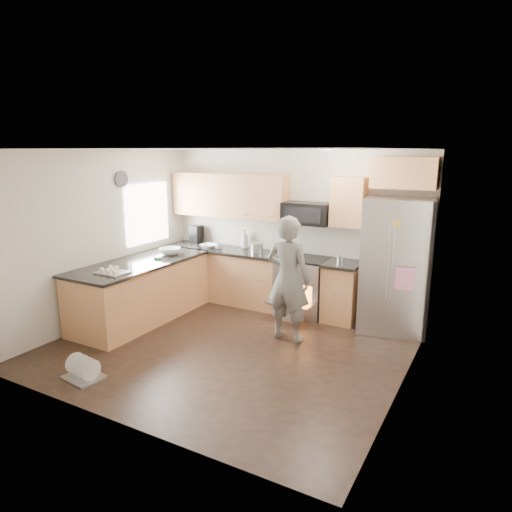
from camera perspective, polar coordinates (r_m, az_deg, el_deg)
The scene contains 8 objects.
ground at distance 6.27m, azimuth -3.44°, elevation -11.28°, with size 4.50×4.50×0.00m, color black.
room_shell at distance 5.82m, azimuth -3.89°, elevation 4.05°, with size 4.54×4.04×2.62m.
back_cabinet_run at distance 7.69m, azimuth -0.29°, elevation 0.91°, with size 4.45×0.64×2.50m.
peninsula at distance 7.31m, azimuth -14.13°, elevation -4.19°, with size 0.96×2.36×1.03m.
stove_range at distance 7.31m, azimuth 5.92°, elevation -2.13°, with size 0.76×0.97×1.79m.
refrigerator at distance 6.84m, azimuth 17.01°, elevation -1.17°, with size 1.06×0.89×1.94m.
person at distance 6.24m, azimuth 4.05°, elevation -2.87°, with size 0.64×0.42×1.75m, color slate.
dish_rack at distance 5.81m, azimuth -20.74°, elevation -13.46°, with size 0.49×0.41×0.27m.
Camera 1 is at (3.08, -4.82, 2.59)m, focal length 32.00 mm.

